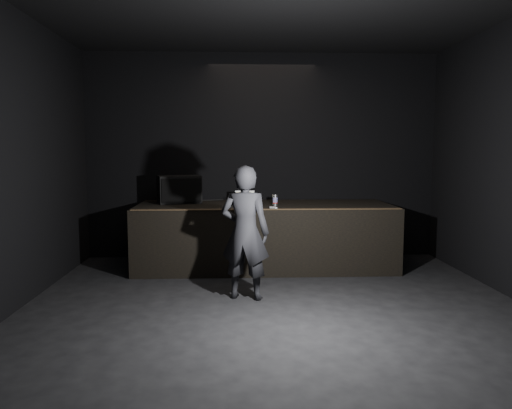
{
  "coord_description": "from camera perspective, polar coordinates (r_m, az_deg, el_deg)",
  "views": [
    {
      "loc": [
        -0.47,
        -5.12,
        1.85
      ],
      "look_at": [
        -0.15,
        2.3,
        1.04
      ],
      "focal_mm": 35.0,
      "sensor_mm": 36.0,
      "label": 1
    }
  ],
  "objects": [
    {
      "name": "ground",
      "position": [
        5.46,
        2.69,
        -13.59
      ],
      "size": [
        7.0,
        7.0,
        0.0
      ],
      "primitive_type": "plane",
      "color": "black",
      "rests_on": "ground"
    },
    {
      "name": "room_walls",
      "position": [
        5.14,
        2.81,
        8.12
      ],
      "size": [
        6.1,
        7.1,
        3.52
      ],
      "color": "black",
      "rests_on": "ground"
    },
    {
      "name": "stage_riser",
      "position": [
        7.98,
        0.96,
        -3.55
      ],
      "size": [
        4.0,
        1.5,
        1.0
      ],
      "primitive_type": "cube",
      "color": "black",
      "rests_on": "ground"
    },
    {
      "name": "riser_lip",
      "position": [
        7.2,
        1.3,
        -0.53
      ],
      "size": [
        3.92,
        0.1,
        0.01
      ],
      "primitive_type": "cube",
      "color": "brown",
      "rests_on": "stage_riser"
    },
    {
      "name": "stage_monitor",
      "position": [
        8.18,
        -8.77,
        1.72
      ],
      "size": [
        0.77,
        0.64,
        0.45
      ],
      "rotation": [
        0.0,
        0.0,
        0.27
      ],
      "color": "black",
      "rests_on": "stage_riser"
    },
    {
      "name": "cable",
      "position": [
        8.46,
        -7.06,
        0.45
      ],
      "size": [
        0.96,
        0.23,
        0.02
      ],
      "primitive_type": "cylinder",
      "rotation": [
        0.0,
        1.57,
        0.22
      ],
      "color": "black",
      "rests_on": "stage_riser"
    },
    {
      "name": "laptop",
      "position": [
        7.88,
        -1.3,
        0.41
      ],
      "size": [
        0.32,
        0.29,
        0.21
      ],
      "rotation": [
        0.0,
        0.0,
        -0.04
      ],
      "color": "white",
      "rests_on": "stage_riser"
    },
    {
      "name": "beer_can",
      "position": [
        7.63,
        2.21,
        0.47
      ],
      "size": [
        0.08,
        0.08,
        0.18
      ],
      "color": "silver",
      "rests_on": "stage_riser"
    },
    {
      "name": "plastic_cup",
      "position": [
        8.13,
        -2.73,
        0.59
      ],
      "size": [
        0.09,
        0.09,
        0.11
      ],
      "primitive_type": "cylinder",
      "color": "white",
      "rests_on": "stage_riser"
    },
    {
      "name": "wii_remote",
      "position": [
        7.3,
        2.0,
        -0.38
      ],
      "size": [
        0.1,
        0.15,
        0.03
      ],
      "primitive_type": "cube",
      "rotation": [
        0.0,
        0.0,
        0.51
      ],
      "color": "white",
      "rests_on": "stage_riser"
    },
    {
      "name": "person",
      "position": [
        6.19,
        -1.26,
        -3.23
      ],
      "size": [
        0.69,
        0.54,
        1.67
      ],
      "primitive_type": "imported",
      "rotation": [
        0.0,
        0.0,
        2.9
      ],
      "color": "black",
      "rests_on": "ground"
    }
  ]
}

